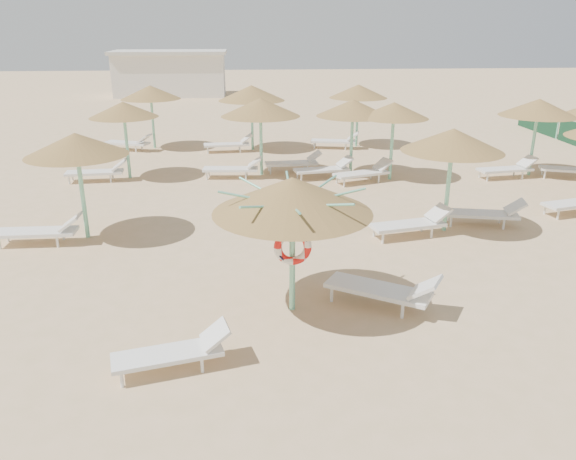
{
  "coord_description": "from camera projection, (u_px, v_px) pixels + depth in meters",
  "views": [
    {
      "loc": [
        -0.73,
        -9.1,
        5.08
      ],
      "look_at": [
        0.1,
        1.15,
        1.3
      ],
      "focal_mm": 35.0,
      "sensor_mm": 36.0,
      "label": 1
    }
  ],
  "objects": [
    {
      "name": "lounger_main_a",
      "position": [
        175.0,
        351.0,
        8.69
      ],
      "size": [
        1.89,
        0.96,
        0.66
      ],
      "rotation": [
        0.0,
        0.0,
        0.24
      ],
      "color": "white",
      "rests_on": "ground"
    },
    {
      "name": "palapa_field",
      "position": [
        349.0,
        111.0,
        19.15
      ],
      "size": [
        19.77,
        13.7,
        2.71
      ],
      "color": "#7AD4B0",
      "rests_on": "ground"
    },
    {
      "name": "lounger_main_b",
      "position": [
        385.0,
        289.0,
        10.6
      ],
      "size": [
        2.15,
        1.69,
        0.78
      ],
      "rotation": [
        0.0,
        0.0,
        -0.57
      ],
      "color": "white",
      "rests_on": "ground"
    },
    {
      "name": "service_hut",
      "position": [
        171.0,
        73.0,
        42.05
      ],
      "size": [
        8.4,
        4.4,
        3.25
      ],
      "color": "silver",
      "rests_on": "ground"
    },
    {
      "name": "main_palapa",
      "position": [
        292.0,
        196.0,
        9.88
      ],
      "size": [
        2.87,
        2.87,
        2.58
      ],
      "color": "#7AD4B0",
      "rests_on": "ground"
    },
    {
      "name": "ground",
      "position": [
        288.0,
        318.0,
        10.33
      ],
      "size": [
        120.0,
        120.0,
        0.0
      ],
      "primitive_type": "plane",
      "color": "#D5AC81",
      "rests_on": "ground"
    }
  ]
}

